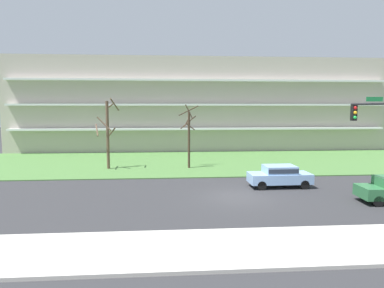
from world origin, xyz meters
The scene contains 7 objects.
ground centered at (0.00, 0.00, 0.00)m, with size 160.00×160.00×0.00m, color #2D2D30.
sidewalk_curb_near centered at (0.00, -8.00, 0.07)m, with size 80.00×4.00×0.15m, color #BCB7AD.
grass_lawn_strip centered at (0.00, 14.00, 0.04)m, with size 80.00×16.00×0.08m, color #477238.
apartment_building centered at (0.00, 27.23, 6.04)m, with size 49.09×11.42×12.08m.
tree_far_left centered at (-9.86, 10.51, 3.44)m, with size 2.25×1.93×6.56m.
tree_left centered at (-2.40, 10.50, 3.11)m, with size 1.92×1.56×6.00m.
sedan_blue_near_left centered at (3.60, 2.50, 0.87)m, with size 4.42×1.86×1.57m.
Camera 1 is at (-4.53, -21.13, 5.74)m, focal length 31.99 mm.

